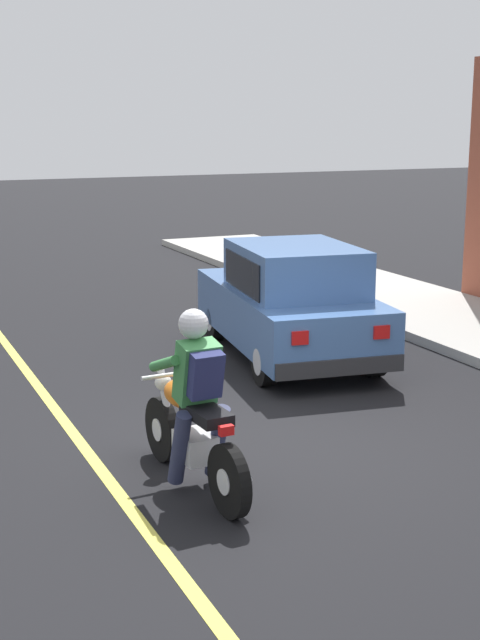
{
  "coord_description": "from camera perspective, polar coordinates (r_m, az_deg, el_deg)",
  "views": [
    {
      "loc": [
        -3.77,
        -7.54,
        3.2
      ],
      "look_at": [
        0.24,
        1.48,
        0.95
      ],
      "focal_mm": 50.0,
      "sensor_mm": 36.0,
      "label": 1
    }
  ],
  "objects": [
    {
      "name": "ground_plane",
      "position": [
        9.02,
        2.44,
        -7.97
      ],
      "size": [
        80.0,
        80.0,
        0.0
      ],
      "primitive_type": "plane",
      "color": "black"
    },
    {
      "name": "sidewalk_curb",
      "position": [
        14.01,
        15.12,
        -0.51
      ],
      "size": [
        2.6,
        22.0,
        0.14
      ],
      "primitive_type": "cube",
      "color": "#ADAAA3",
      "rests_on": "ground"
    },
    {
      "name": "lane_stripe",
      "position": [
        11.19,
        -12.86,
        -4.09
      ],
      "size": [
        0.12,
        19.8,
        0.01
      ],
      "primitive_type": "cube",
      "color": "#D1C64C",
      "rests_on": "ground"
    },
    {
      "name": "car_hatchback",
      "position": [
        12.0,
        3.23,
        1.12
      ],
      "size": [
        2.13,
        3.96,
        1.57
      ],
      "color": "black",
      "rests_on": "ground"
    },
    {
      "name": "motorcycle_with_rider",
      "position": [
        7.81,
        -2.97,
        -6.04
      ],
      "size": [
        0.58,
        2.02,
        1.62
      ],
      "color": "black",
      "rests_on": "ground"
    }
  ]
}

